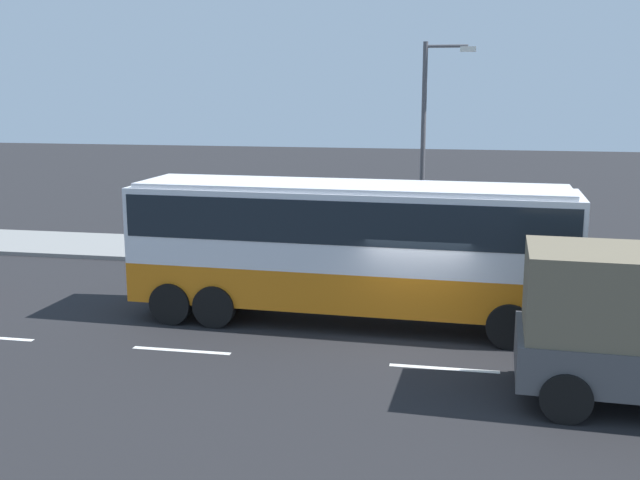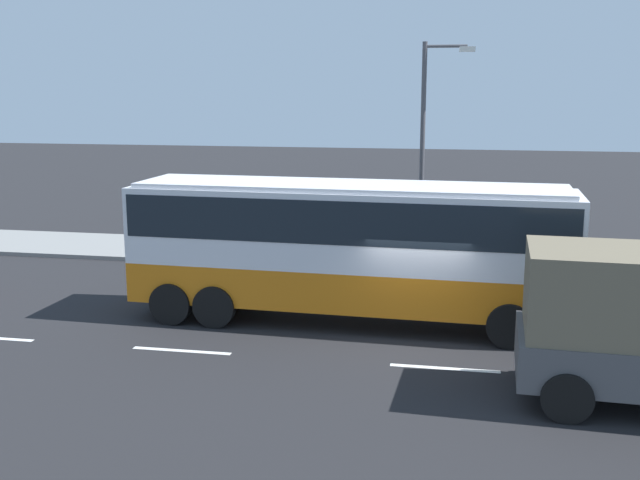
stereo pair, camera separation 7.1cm
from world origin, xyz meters
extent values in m
plane|color=black|center=(0.00, 0.00, 0.00)|extent=(120.00, 120.00, 0.00)
cube|color=gray|center=(0.00, 8.55, 0.07)|extent=(80.00, 4.00, 0.15)
cube|color=white|center=(-5.36, -1.95, 0.00)|extent=(2.40, 0.16, 0.01)
cube|color=white|center=(0.74, -1.95, 0.00)|extent=(2.40, 0.16, 0.01)
cube|color=orange|center=(-1.84, 0.99, 1.07)|extent=(11.44, 2.85, 1.03)
cube|color=silver|center=(-1.84, 0.99, 2.57)|extent=(11.44, 2.85, 1.96)
cube|color=black|center=(-1.84, 0.99, 2.86)|extent=(11.22, 2.87, 1.08)
cube|color=black|center=(3.79, 0.81, 2.66)|extent=(0.20, 2.28, 1.57)
cube|color=silver|center=(-1.84, 0.99, 3.61)|extent=(10.98, 2.69, 0.12)
cylinder|color=black|center=(2.28, 2.05, 0.55)|extent=(1.11, 0.34, 1.10)
cylinder|color=black|center=(2.20, -0.33, 0.55)|extent=(1.11, 0.34, 1.10)
cylinder|color=black|center=(-5.08, 2.29, 0.55)|extent=(1.11, 0.34, 1.10)
cylinder|color=black|center=(-5.16, -0.08, 0.55)|extent=(1.11, 0.34, 1.10)
cylinder|color=black|center=(-6.28, 2.33, 0.55)|extent=(1.11, 0.34, 1.10)
cylinder|color=black|center=(-6.36, -0.05, 0.55)|extent=(1.11, 0.34, 1.10)
cylinder|color=black|center=(3.11, -1.94, 0.48)|extent=(0.97, 0.32, 0.96)
cylinder|color=black|center=(3.00, -4.26, 0.48)|extent=(0.97, 0.32, 0.96)
cylinder|color=black|center=(2.85, 8.79, 0.58)|extent=(0.14, 0.14, 0.86)
cylinder|color=black|center=(2.71, 8.86, 0.58)|extent=(0.14, 0.14, 0.86)
cylinder|color=#2672B2|center=(2.78, 8.82, 1.34)|extent=(0.32, 0.32, 0.65)
sphere|color=brown|center=(2.78, 8.82, 1.78)|extent=(0.23, 0.23, 0.23)
cylinder|color=brown|center=(-5.29, 7.27, 0.59)|extent=(0.14, 0.14, 0.88)
cylinder|color=brown|center=(-5.29, 7.11, 0.59)|extent=(0.14, 0.14, 0.88)
cylinder|color=#338C4C|center=(-5.29, 7.19, 1.36)|extent=(0.32, 0.32, 0.66)
sphere|color=#9E7051|center=(-5.29, 7.19, 1.81)|extent=(0.24, 0.24, 0.24)
cylinder|color=#47474C|center=(-0.35, 7.20, 3.84)|extent=(0.16, 0.16, 7.37)
cylinder|color=#47474C|center=(0.32, 7.20, 7.37)|extent=(1.34, 0.10, 0.10)
cube|color=silver|center=(0.99, 7.20, 7.27)|extent=(0.50, 0.24, 0.16)
camera|label=1|loc=(1.02, -17.78, 6.03)|focal=42.16mm
camera|label=2|loc=(0.95, -17.80, 6.03)|focal=42.16mm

